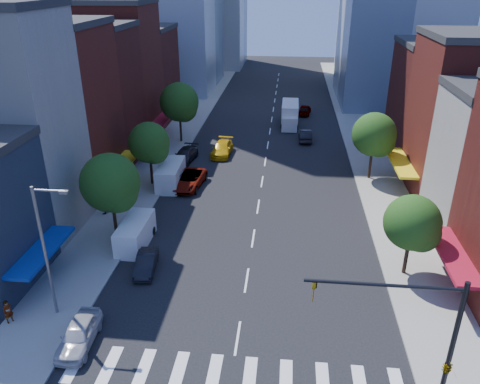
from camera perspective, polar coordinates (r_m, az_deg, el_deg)
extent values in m
plane|color=black|center=(29.95, -0.29, -17.37)|extent=(220.00, 220.00, 0.00)
cube|color=gray|center=(66.89, -7.25, 7.25)|extent=(5.00, 120.00, 0.15)
cube|color=gray|center=(65.96, 14.57, 6.39)|extent=(5.00, 120.00, 0.15)
cube|color=silver|center=(27.82, -1.02, -21.49)|extent=(19.00, 3.00, 0.01)
cube|color=maroon|center=(50.07, -22.44, 9.00)|extent=(12.00, 9.00, 16.00)
cube|color=#4B1512|center=(57.57, -18.55, 10.96)|extent=(12.00, 8.00, 15.00)
cube|color=maroon|center=(65.03, -15.69, 13.71)|extent=(12.00, 9.00, 17.00)
cube|color=#4B1512|center=(74.17, -12.90, 13.71)|extent=(12.00, 10.00, 13.00)
cube|color=#4B1512|center=(60.56, 24.04, 9.77)|extent=(12.00, 10.00, 13.00)
cylinder|color=black|center=(25.05, 24.28, -17.49)|extent=(0.24, 0.24, 8.00)
cylinder|color=black|center=(21.94, 17.12, -10.79)|extent=(7.00, 0.16, 0.16)
imported|color=gold|center=(21.87, 9.03, -11.92)|extent=(0.22, 0.18, 1.10)
imported|color=gold|center=(25.57, 23.95, -18.83)|extent=(0.48, 2.24, 0.90)
cylinder|color=slate|center=(31.30, -22.67, -6.92)|extent=(0.20, 0.20, 9.00)
cylinder|color=slate|center=(28.93, -22.30, 0.16)|extent=(2.00, 0.14, 0.14)
cube|color=slate|center=(28.54, -20.69, -0.01)|extent=(0.50, 0.25, 0.18)
cylinder|color=black|center=(40.14, -15.07, -2.72)|extent=(0.28, 0.28, 3.92)
sphere|color=#1A4112|center=(38.91, -15.55, 1.12)|extent=(4.80, 4.80, 4.80)
sphere|color=#1A4112|center=(38.72, -14.75, -0.04)|extent=(3.36, 3.36, 3.36)
cylinder|color=black|center=(49.64, -10.78, 2.97)|extent=(0.28, 0.28, 3.64)
sphere|color=#1A4112|center=(48.70, -11.03, 5.95)|extent=(4.20, 4.20, 4.20)
sphere|color=#1A4112|center=(48.47, -10.39, 5.10)|extent=(2.94, 2.94, 2.94)
cylinder|color=black|center=(62.31, -7.26, 8.02)|extent=(0.28, 0.28, 4.20)
sphere|color=#1A4112|center=(61.48, -7.42, 10.83)|extent=(5.00, 5.00, 5.00)
sphere|color=#1A4112|center=(61.24, -6.89, 10.08)|extent=(3.50, 3.50, 3.50)
cylinder|color=black|center=(36.31, 19.67, -7.02)|extent=(0.28, 0.28, 3.36)
sphere|color=#1A4112|center=(35.11, 20.26, -3.51)|extent=(4.00, 4.00, 4.00)
sphere|color=#1A4112|center=(35.29, 21.16, -4.63)|extent=(2.80, 2.80, 2.80)
cylinder|color=black|center=(52.09, 15.65, 3.70)|extent=(0.28, 0.28, 3.92)
sphere|color=#1A4112|center=(51.14, 16.03, 6.77)|extent=(4.60, 4.60, 4.60)
sphere|color=#1A4112|center=(51.18, 16.65, 5.88)|extent=(3.22, 3.22, 3.22)
imported|color=#B8B8BD|center=(30.62, -19.04, -16.06)|extent=(2.01, 4.49, 1.50)
imported|color=black|center=(35.97, -11.39, -8.49)|extent=(1.79, 4.02, 1.28)
imported|color=#999999|center=(49.00, -6.22, 1.49)|extent=(3.24, 5.95, 1.58)
imported|color=black|center=(56.02, -6.71, 4.48)|extent=(2.73, 5.37, 1.49)
cube|color=white|center=(39.16, -12.64, -4.93)|extent=(2.06, 5.07, 2.12)
cube|color=black|center=(37.46, -13.59, -5.96)|extent=(1.88, 1.02, 0.91)
cylinder|color=black|center=(38.44, -14.63, -6.99)|extent=(0.26, 0.77, 0.77)
cylinder|color=black|center=(37.86, -12.04, -7.23)|extent=(0.26, 0.77, 0.77)
cylinder|color=black|center=(41.19, -13.02, -4.51)|extent=(0.26, 0.77, 0.77)
cylinder|color=black|center=(40.65, -10.59, -4.70)|extent=(0.26, 0.77, 0.77)
cube|color=silver|center=(49.50, -8.45, 2.09)|extent=(2.44, 5.66, 2.35)
cube|color=black|center=(47.47, -8.99, 1.47)|extent=(2.11, 1.19, 1.01)
cylinder|color=black|center=(48.34, -10.01, 0.39)|extent=(0.31, 0.86, 0.85)
cylinder|color=black|center=(47.91, -7.67, 0.32)|extent=(0.31, 0.86, 0.85)
cylinder|color=black|center=(51.72, -9.07, 2.13)|extent=(0.31, 0.86, 0.85)
cylinder|color=black|center=(51.32, -6.88, 2.08)|extent=(0.31, 0.86, 0.85)
imported|color=#D6A30B|center=(57.80, -2.18, 5.33)|extent=(2.43, 5.49, 1.57)
imported|color=black|center=(63.45, 7.93, 6.88)|extent=(1.77, 4.66, 1.52)
imported|color=#999999|center=(76.06, 7.89, 9.92)|extent=(2.36, 4.67, 1.52)
cube|color=silver|center=(70.47, 6.11, 9.50)|extent=(2.39, 6.44, 3.17)
cube|color=silver|center=(66.98, 6.05, 8.25)|extent=(2.18, 1.79, 1.98)
cylinder|color=black|center=(67.94, 5.11, 7.96)|extent=(0.30, 0.89, 0.89)
cylinder|color=black|center=(67.94, 6.96, 7.88)|extent=(0.30, 0.89, 0.89)
cylinder|color=black|center=(72.21, 5.20, 8.98)|extent=(0.30, 0.89, 0.89)
cylinder|color=black|center=(72.22, 6.95, 8.90)|extent=(0.30, 0.89, 0.89)
imported|color=#999999|center=(33.65, -26.41, -12.91)|extent=(0.64, 0.71, 1.62)
imported|color=#999999|center=(44.66, -16.31, -1.48)|extent=(0.95, 1.06, 1.81)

